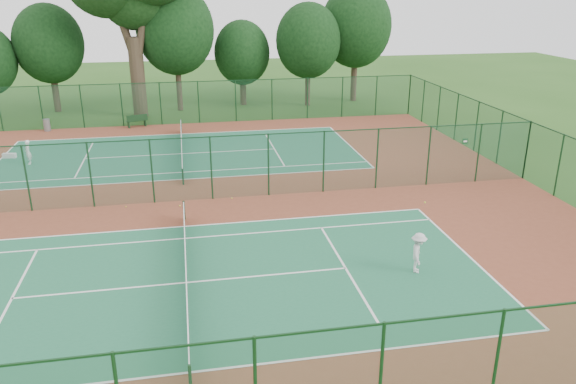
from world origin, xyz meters
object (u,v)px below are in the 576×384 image
(player_far, at_px, (28,152))
(kit_bag, at_px, (9,156))
(trash_bin, at_px, (47,125))
(player_near, at_px, (418,253))
(bench, at_px, (137,121))

(player_far, bearing_deg, kit_bag, -146.39)
(player_far, bearing_deg, trash_bin, 173.44)
(player_near, xyz_separation_m, kit_bag, (-20.51, 19.93, -0.69))
(kit_bag, bearing_deg, player_far, -36.74)
(player_near, relative_size, bench, 0.96)
(player_near, bearing_deg, bench, 47.39)
(player_near, distance_m, kit_bag, 28.61)
(player_far, xyz_separation_m, trash_bin, (-0.71, 9.02, -0.32))
(bench, distance_m, kit_bag, 10.76)
(player_near, xyz_separation_m, bench, (-12.64, 27.27, -0.32))
(player_near, relative_size, kit_bag, 1.98)
(player_far, height_order, trash_bin, player_far)
(player_far, relative_size, bench, 0.90)
(player_far, xyz_separation_m, bench, (6.21, 9.01, -0.26))
(player_near, height_order, kit_bag, player_near)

